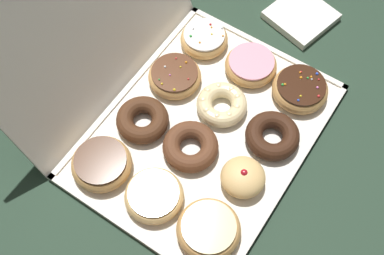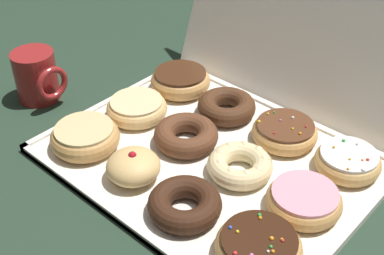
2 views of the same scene
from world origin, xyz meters
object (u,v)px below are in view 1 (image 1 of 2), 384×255
at_px(glazed_ring_donut_0, 209,229).
at_px(sprinkle_donut_3, 300,89).
at_px(sprinkle_donut_10, 175,76).
at_px(chocolate_frosted_donut_8, 102,164).
at_px(napkin_stack, 301,16).
at_px(cruller_donut_6, 221,104).
at_px(pink_frosted_donut_7, 251,65).
at_px(chocolate_cake_ring_donut_9, 142,120).
at_px(chocolate_cake_ring_donut_5, 192,147).
at_px(chocolate_cake_ring_donut_2, 272,136).
at_px(sprinkle_donut_11, 204,39).
at_px(jelly_filled_donut_1, 243,177).
at_px(donut_box, 205,131).
at_px(glazed_ring_donut_4, 154,195).

relative_size(glazed_ring_donut_0, sprinkle_donut_3, 1.00).
bearing_deg(sprinkle_donut_10, chocolate_frosted_donut_8, 179.76).
bearing_deg(glazed_ring_donut_0, napkin_stack, 10.13).
bearing_deg(sprinkle_donut_10, cruller_donut_6, -91.74).
height_order(pink_frosted_donut_7, chocolate_cake_ring_donut_9, same).
bearing_deg(cruller_donut_6, chocolate_frosted_donut_8, 154.02).
bearing_deg(chocolate_cake_ring_donut_5, napkin_stack, -2.49).
height_order(glazed_ring_donut_0, chocolate_cake_ring_donut_2, glazed_ring_donut_0).
distance_m(cruller_donut_6, sprinkle_donut_11, 0.17).
bearing_deg(chocolate_cake_ring_donut_5, sprinkle_donut_11, 27.74).
height_order(glazed_ring_donut_0, chocolate_frosted_donut_8, same).
bearing_deg(napkin_stack, chocolate_cake_ring_donut_5, 177.51).
height_order(jelly_filled_donut_1, chocolate_frosted_donut_8, jelly_filled_donut_1).
xyz_separation_m(chocolate_frosted_donut_8, chocolate_cake_ring_donut_9, (0.13, -0.01, -0.00)).
distance_m(sprinkle_donut_3, sprinkle_donut_11, 0.24).
distance_m(pink_frosted_donut_7, napkin_stack, 0.20).
height_order(chocolate_cake_ring_donut_5, sprinkle_donut_10, sprinkle_donut_10).
height_order(chocolate_frosted_donut_8, chocolate_cake_ring_donut_9, chocolate_frosted_donut_8).
height_order(sprinkle_donut_11, napkin_stack, sprinkle_donut_11).
xyz_separation_m(glazed_ring_donut_0, napkin_stack, (0.56, 0.10, -0.02)).
xyz_separation_m(chocolate_cake_ring_donut_5, cruller_donut_6, (0.12, 0.01, -0.00)).
bearing_deg(pink_frosted_donut_7, chocolate_cake_ring_donut_9, 154.19).
xyz_separation_m(glazed_ring_donut_0, chocolate_cake_ring_donut_5, (0.12, 0.12, -0.00)).
bearing_deg(donut_box, sprinkle_donut_3, -32.54).
height_order(chocolate_cake_ring_donut_2, napkin_stack, chocolate_cake_ring_donut_2).
relative_size(chocolate_cake_ring_donut_2, glazed_ring_donut_4, 0.97).
xyz_separation_m(donut_box, sprinkle_donut_11, (0.19, 0.13, 0.02)).
bearing_deg(chocolate_frosted_donut_8, chocolate_cake_ring_donut_9, -3.31).
xyz_separation_m(cruller_donut_6, chocolate_frosted_donut_8, (-0.25, 0.12, 0.00)).
distance_m(chocolate_cake_ring_donut_2, napkin_stack, 0.34).
distance_m(sprinkle_donut_3, napkin_stack, 0.22).
relative_size(jelly_filled_donut_1, sprinkle_donut_3, 0.73).
bearing_deg(donut_box, jelly_filled_donut_1, -114.80).
height_order(glazed_ring_donut_0, chocolate_cake_ring_donut_5, glazed_ring_donut_0).
bearing_deg(chocolate_cake_ring_donut_5, donut_box, 2.77).
distance_m(jelly_filled_donut_1, sprinkle_donut_11, 0.35).
bearing_deg(napkin_stack, sprinkle_donut_10, 155.56).
height_order(chocolate_cake_ring_donut_9, sprinkle_donut_11, sprinkle_donut_11).
bearing_deg(cruller_donut_6, sprinkle_donut_10, 88.26).
distance_m(chocolate_cake_ring_donut_2, sprinkle_donut_10, 0.25).
xyz_separation_m(sprinkle_donut_3, pink_frosted_donut_7, (-0.00, 0.12, -0.00)).
bearing_deg(glazed_ring_donut_0, chocolate_cake_ring_donut_5, 44.17).
bearing_deg(sprinkle_donut_3, donut_box, 147.46).
xyz_separation_m(chocolate_cake_ring_donut_2, chocolate_cake_ring_donut_9, (-0.12, 0.24, 0.00)).
bearing_deg(chocolate_frosted_donut_8, donut_box, -33.85).
bearing_deg(pink_frosted_donut_7, sprinkle_donut_10, 133.36).
distance_m(donut_box, cruller_donut_6, 0.07).
distance_m(jelly_filled_donut_1, chocolate_cake_ring_donut_9, 0.24).
relative_size(glazed_ring_donut_4, chocolate_cake_ring_donut_5, 1.01).
distance_m(donut_box, pink_frosted_donut_7, 0.19).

